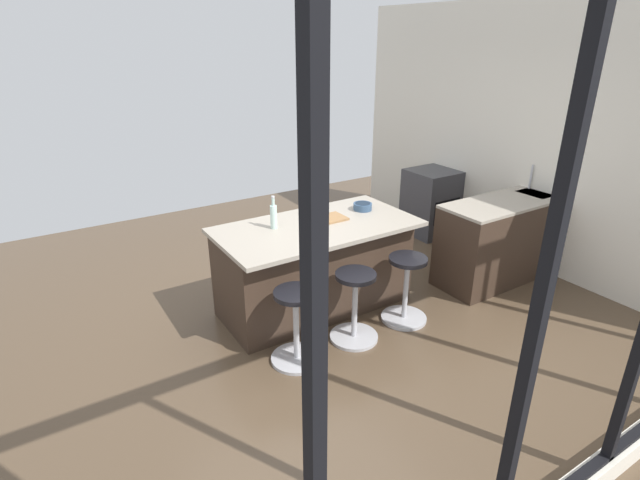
{
  "coord_description": "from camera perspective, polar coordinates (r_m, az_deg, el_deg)",
  "views": [
    {
      "loc": [
        2.16,
        3.58,
        2.56
      ],
      "look_at": [
        -0.11,
        0.0,
        0.77
      ],
      "focal_mm": 27.34,
      "sensor_mm": 36.0,
      "label": 1
    }
  ],
  "objects": [
    {
      "name": "oven_range",
      "position": [
        6.84,
        12.83,
        4.33
      ],
      "size": [
        0.6,
        0.61,
        0.89
      ],
      "color": "#38383D",
      "rests_on": "ground_plane"
    },
    {
      "name": "window_panel_rear",
      "position": [
        2.74,
        29.32,
        -11.24
      ],
      "size": [
        5.71,
        0.12,
        2.94
      ],
      "color": "silver",
      "rests_on": "ground_plane"
    },
    {
      "name": "sink_cabinet",
      "position": [
        5.99,
        22.29,
        0.69
      ],
      "size": [
        2.13,
        0.6,
        1.2
      ],
      "color": "#38281E",
      "rests_on": "ground_plane"
    },
    {
      "name": "stool_by_window",
      "position": [
        4.72,
        10.0,
        -5.89
      ],
      "size": [
        0.44,
        0.44,
        0.66
      ],
      "color": "#B7B7BC",
      "rests_on": "ground_plane"
    },
    {
      "name": "water_bottle",
      "position": [
        4.49,
        -5.45,
        2.83
      ],
      "size": [
        0.06,
        0.06,
        0.31
      ],
      "color": "silver",
      "rests_on": "kitchen_island"
    },
    {
      "name": "fruit_bowl",
      "position": [
        5.0,
        5.01,
        3.97
      ],
      "size": [
        0.19,
        0.19,
        0.07
      ],
      "color": "#334C6B",
      "rests_on": "kitchen_island"
    },
    {
      "name": "apple_yellow",
      "position": [
        4.63,
        0.23,
        2.8
      ],
      "size": [
        0.08,
        0.08,
        0.08
      ],
      "primitive_type": "sphere",
      "color": "gold",
      "rests_on": "cutting_board"
    },
    {
      "name": "stool_middle",
      "position": [
        4.38,
        4.08,
        -8.0
      ],
      "size": [
        0.44,
        0.44,
        0.66
      ],
      "color": "#B7B7BC",
      "rests_on": "ground_plane"
    },
    {
      "name": "interior_partition_left",
      "position": [
        6.25,
        22.22,
        11.25
      ],
      "size": [
        0.12,
        5.27,
        2.94
      ],
      "color": "silver",
      "rests_on": "ground_plane"
    },
    {
      "name": "cutting_board",
      "position": [
        4.71,
        0.85,
        2.48
      ],
      "size": [
        0.36,
        0.24,
        0.02
      ],
      "primitive_type": "cube",
      "color": "olive",
      "rests_on": "kitchen_island"
    },
    {
      "name": "ground_plane",
      "position": [
        4.9,
        -1.11,
        -8.56
      ],
      "size": [
        7.43,
        7.43,
        0.0
      ],
      "primitive_type": "plane",
      "color": "brown"
    },
    {
      "name": "kitchen_island",
      "position": [
        4.8,
        -0.62,
        -3.03
      ],
      "size": [
        1.9,
        0.99,
        0.9
      ],
      "color": "#38281E",
      "rests_on": "ground_plane"
    },
    {
      "name": "stool_near_camera",
      "position": [
        4.1,
        -2.8,
        -10.31
      ],
      "size": [
        0.44,
        0.44,
        0.66
      ],
      "color": "#B7B7BC",
      "rests_on": "ground_plane"
    }
  ]
}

